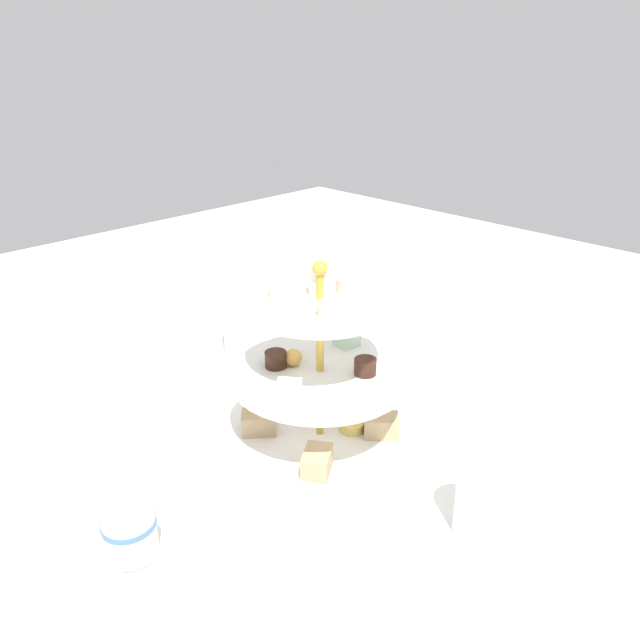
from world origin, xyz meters
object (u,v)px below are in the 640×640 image
tiered_serving_stand (320,388)px  water_glass_tall_right (243,321)px  teacup_with_saucer (131,539)px  butter_knife_left (473,368)px  water_glass_mid_back (483,497)px  water_glass_short_left (261,575)px  butter_knife_right (82,441)px

tiered_serving_stand → water_glass_tall_right: bearing=73.3°
teacup_with_saucer → butter_knife_left: size_ratio=0.53×
water_glass_mid_back → butter_knife_left: bearing=33.1°
water_glass_mid_back → teacup_with_saucer: bearing=140.8°
butter_knife_left → water_glass_short_left: bearing=99.9°
tiered_serving_stand → teacup_with_saucer: size_ratio=3.30×
tiered_serving_stand → water_glass_mid_back: tiered_serving_stand is taller
tiered_serving_stand → butter_knife_right: 0.35m
water_glass_short_left → water_glass_mid_back: bearing=-22.7°
butter_knife_left → water_glass_mid_back: water_glass_mid_back is taller
teacup_with_saucer → water_glass_short_left: bearing=-67.4°
tiered_serving_stand → water_glass_tall_right: size_ratio=2.13×
water_glass_mid_back → water_glass_short_left: bearing=157.3°
butter_knife_left → water_glass_mid_back: bearing=121.6°
teacup_with_saucer → water_glass_mid_back: 0.39m
water_glass_short_left → teacup_with_saucer: water_glass_short_left is taller
water_glass_tall_right → water_glass_mid_back: (-0.08, -0.53, -0.02)m
water_glass_tall_right → butter_knife_right: size_ratio=0.82×
butter_knife_right → water_glass_mid_back: (0.24, -0.49, 0.05)m
butter_knife_left → teacup_with_saucer: bearing=85.8°
tiered_serving_stand → butter_knife_right: bearing=136.3°
teacup_with_saucer → butter_knife_right: 0.25m
water_glass_tall_right → water_glass_short_left: bearing=-126.8°
water_glass_short_left → teacup_with_saucer: (-0.06, 0.15, -0.01)m
teacup_with_saucer → tiered_serving_stand: bearing=2.1°
tiered_serving_stand → water_glass_tall_right: tiered_serving_stand is taller
water_glass_short_left → butter_knife_right: size_ratio=0.42×
water_glass_tall_right → butter_knife_right: (-0.32, -0.04, -0.07)m
tiered_serving_stand → teacup_with_saucer: 0.31m
water_glass_short_left → water_glass_mid_back: 0.26m
water_glass_mid_back → butter_knife_right: bearing=116.5°
water_glass_short_left → butter_knife_right: water_glass_short_left is taller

